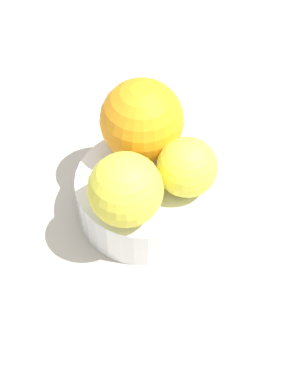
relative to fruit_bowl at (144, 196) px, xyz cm
name	(u,v)px	position (x,y,z in cm)	size (l,w,h in cm)	color
ground_plane	(144,215)	(0.00, 0.00, -3.58)	(110.00, 110.00, 2.00)	#BCB29E
fruit_bowl	(144,196)	(0.00, 0.00, 0.00)	(14.55, 14.55, 5.41)	white
orange_in_bowl_0	(187,167)	(1.17, 4.19, 5.88)	(6.09, 6.09, 6.09)	yellow
orange_in_bowl_1	(125,190)	(4.09, -1.97, 6.46)	(7.27, 7.27, 7.27)	yellow
orange_in_bowl_2	(145,121)	(-4.24, 0.28, 7.20)	(8.74, 8.74, 8.74)	orange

